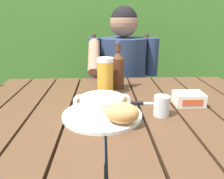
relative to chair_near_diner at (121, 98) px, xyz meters
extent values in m
cube|color=#513522|center=(-0.49, -0.89, 0.27)|extent=(0.13, 0.89, 0.04)
cube|color=#513522|center=(-0.35, -0.89, 0.27)|extent=(0.13, 0.89, 0.04)
cube|color=#513522|center=(-0.21, -0.89, 0.27)|extent=(0.13, 0.89, 0.04)
cube|color=#513522|center=(-0.07, -0.89, 0.27)|extent=(0.13, 0.89, 0.04)
cube|color=#513522|center=(0.07, -0.89, 0.27)|extent=(0.13, 0.89, 0.04)
cube|color=#513522|center=(0.21, -0.89, 0.27)|extent=(0.13, 0.89, 0.04)
cube|color=#513522|center=(0.35, -0.89, 0.27)|extent=(0.13, 0.89, 0.04)
cube|color=#513522|center=(-0.07, -0.47, 0.21)|extent=(1.20, 0.03, 0.08)
cube|color=#513522|center=(-0.65, -0.48, -0.11)|extent=(0.06, 0.06, 0.73)
cube|color=#513522|center=(0.51, -0.48, -0.11)|extent=(0.06, 0.06, 0.73)
cube|color=#3F752C|center=(-0.07, 0.81, 0.42)|extent=(3.43, 0.60, 1.79)
cylinder|color=#4C3823|center=(0.40, 0.96, 0.37)|extent=(0.10, 0.10, 1.69)
cylinder|color=#4C3823|center=(-0.60, 0.96, 0.55)|extent=(0.10, 0.10, 2.04)
cylinder|color=#4C3823|center=(-0.55, 0.96, 0.59)|extent=(0.10, 0.10, 2.12)
cylinder|color=#4D342F|center=(0.22, -0.28, -0.25)|extent=(0.04, 0.04, 0.44)
cylinder|color=#4D342F|center=(-0.22, -0.28, -0.25)|extent=(0.04, 0.04, 0.44)
cylinder|color=#4D342F|center=(0.22, 0.15, -0.25)|extent=(0.04, 0.04, 0.44)
cylinder|color=#4D342F|center=(-0.22, 0.15, -0.25)|extent=(0.04, 0.04, 0.44)
cube|color=#4D342F|center=(0.00, -0.06, -0.02)|extent=(0.48, 0.47, 0.02)
cylinder|color=#4D342F|center=(0.22, 0.15, 0.23)|extent=(0.04, 0.04, 0.53)
cylinder|color=#4D342F|center=(-0.22, 0.15, 0.23)|extent=(0.04, 0.04, 0.53)
cube|color=#4D342F|center=(0.00, 0.15, 0.15)|extent=(0.44, 0.02, 0.04)
cube|color=#4D342F|center=(0.00, 0.15, 0.29)|extent=(0.44, 0.02, 0.04)
cube|color=#4D342F|center=(0.00, 0.15, 0.42)|extent=(0.44, 0.02, 0.04)
cylinder|color=navy|center=(0.08, -0.36, -0.25)|extent=(0.11, 0.11, 0.45)
cylinder|color=navy|center=(0.08, -0.26, 0.04)|extent=(0.13, 0.40, 0.13)
cylinder|color=navy|center=(-0.09, -0.36, -0.25)|extent=(0.11, 0.11, 0.45)
cylinder|color=navy|center=(-0.09, -0.26, 0.04)|extent=(0.13, 0.40, 0.13)
cylinder|color=navy|center=(0.00, -0.16, 0.27)|extent=(0.32, 0.32, 0.46)
sphere|color=#926B54|center=(0.00, -0.16, 0.60)|extent=(0.19, 0.19, 0.19)
sphere|color=black|center=(0.00, -0.16, 0.62)|extent=(0.18, 0.18, 0.18)
cylinder|color=navy|center=(0.20, -0.18, 0.37)|extent=(0.08, 0.08, 0.26)
cylinder|color=navy|center=(-0.20, -0.18, 0.37)|extent=(0.08, 0.08, 0.26)
cylinder|color=#926B54|center=(-0.20, -0.34, 0.40)|extent=(0.07, 0.25, 0.21)
cylinder|color=white|center=(-0.15, -0.98, 0.30)|extent=(0.29, 0.29, 0.01)
cylinder|color=white|center=(-0.15, -0.98, 0.33)|extent=(0.16, 0.16, 0.06)
cylinder|color=#984223|center=(-0.15, -0.98, 0.35)|extent=(0.14, 0.14, 0.01)
torus|color=white|center=(-0.23, -0.98, 0.35)|extent=(0.05, 0.01, 0.05)
torus|color=white|center=(-0.07, -0.98, 0.35)|extent=(0.05, 0.01, 0.05)
ellipsoid|color=tan|center=(-0.08, -1.06, 0.34)|extent=(0.13, 0.11, 0.07)
cylinder|color=gold|center=(-0.13, -0.72, 0.37)|extent=(0.07, 0.07, 0.15)
cylinder|color=white|center=(-0.13, -0.72, 0.45)|extent=(0.08, 0.08, 0.02)
cylinder|color=#502B19|center=(-0.07, -0.64, 0.37)|extent=(0.06, 0.06, 0.15)
cone|color=#502B19|center=(-0.07, -0.64, 0.46)|extent=(0.06, 0.06, 0.04)
cylinder|color=#502B19|center=(-0.07, -0.64, 0.50)|extent=(0.02, 0.02, 0.04)
cylinder|color=#394B90|center=(-0.07, -0.64, 0.52)|extent=(0.03, 0.03, 0.01)
cylinder|color=silver|center=(0.07, -0.98, 0.33)|extent=(0.06, 0.06, 0.07)
cube|color=white|center=(0.21, -0.88, 0.32)|extent=(0.12, 0.09, 0.05)
cube|color=#D2532F|center=(0.21, -0.92, 0.32)|extent=(0.08, 0.00, 0.03)
cube|color=silver|center=(0.05, -0.87, 0.29)|extent=(0.12, 0.02, 0.00)
cube|color=black|center=(-0.01, -0.87, 0.30)|extent=(0.06, 0.02, 0.01)
camera|label=1|loc=(-0.14, -1.73, 0.64)|focal=36.03mm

